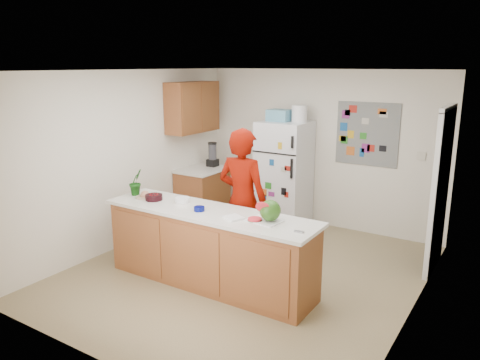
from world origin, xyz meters
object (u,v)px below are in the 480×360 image
Objects in this scene: refrigerator at (284,174)px; watermelon at (270,210)px; person at (243,201)px; cherry_bowl at (154,197)px.

refrigerator is 2.57m from watermelon.
person is 7.93× the size of watermelon.
person reaches higher than watermelon.
refrigerator is 8.00× the size of cherry_bowl.
person is at bearing 30.45° from cherry_bowl.
watermelon is at bearing 141.22° from person.
watermelon is 1.63m from cherry_bowl.
refrigerator is 1.87m from person.
person reaches higher than refrigerator.
refrigerator is 2.47m from cherry_bowl.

